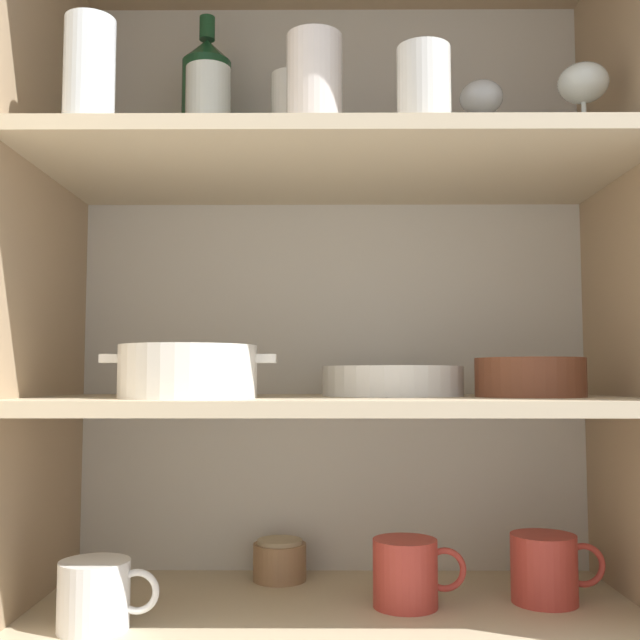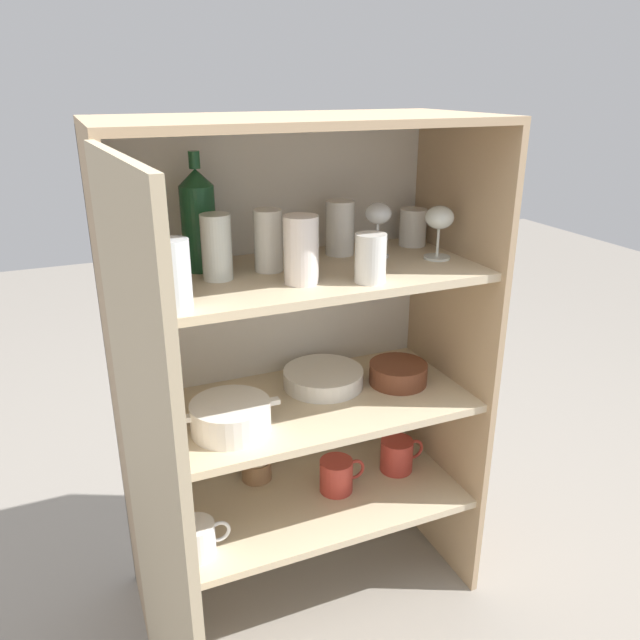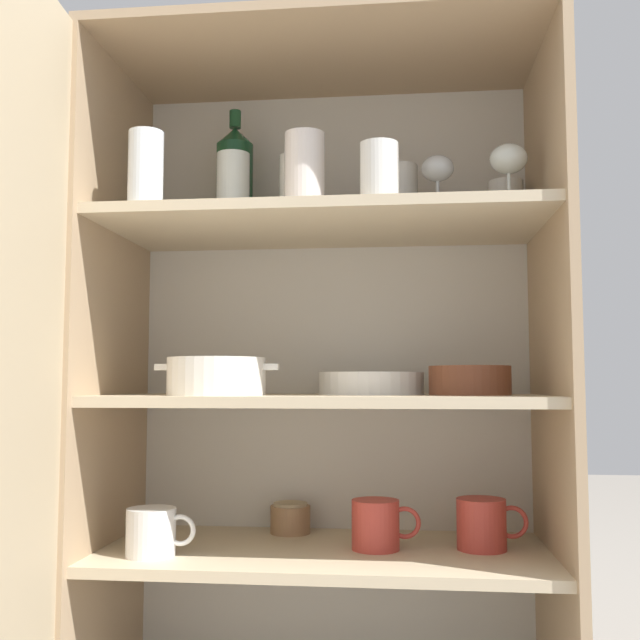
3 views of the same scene
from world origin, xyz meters
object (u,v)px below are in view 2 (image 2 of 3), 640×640
Objects in this scene: plate_stack_white at (323,378)px; coffee_mug_primary at (337,475)px; mixing_bowl_large at (398,372)px; wine_bottle at (198,219)px; storage_jar at (256,469)px; casserole_dish at (231,417)px.

plate_stack_white is 1.63× the size of coffee_mug_primary.
wine_bottle is at bearing 167.66° from mixing_bowl_large.
wine_bottle reaches higher than storage_jar.
mixing_bowl_large is 1.85× the size of storage_jar.
wine_bottle is 2.07× the size of coffee_mug_primary.
plate_stack_white is 0.28m from coffee_mug_primary.
storage_jar is at bearing 143.50° from coffee_mug_primary.
mixing_bowl_large is at bearing 1.10° from coffee_mug_primary.
wine_bottle is 0.74m from storage_jar.
casserole_dish reaches higher than storage_jar.
mixing_bowl_large is 0.65× the size of casserole_dish.
mixing_bowl_large is at bearing -20.21° from storage_jar.
casserole_dish is (0.01, -0.17, -0.43)m from wine_bottle.
storage_jar is at bearing 13.14° from wine_bottle.
wine_bottle is 1.75× the size of mixing_bowl_large.
plate_stack_white is at bearing 161.35° from mixing_bowl_large.
casserole_dish is 1.82× the size of coffee_mug_primary.
storage_jar is at bearing 59.87° from casserole_dish.
casserole_dish is at bearing -156.44° from plate_stack_white.
mixing_bowl_large is at bearing -12.34° from wine_bottle.
plate_stack_white is (0.30, -0.04, -0.44)m from wine_bottle.
casserole_dish is 0.37m from storage_jar.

